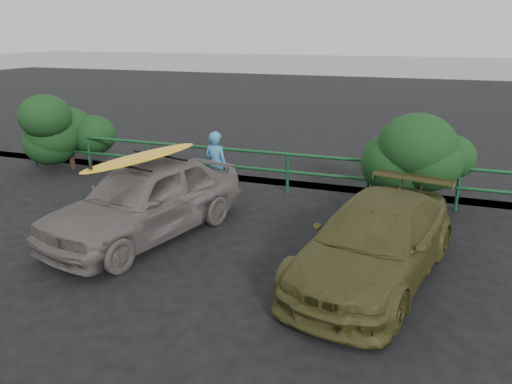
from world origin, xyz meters
TOP-DOWN VIEW (x-y plane):
  - ground at (0.00, 0.00)m, footprint 80.00×80.00m
  - ocean at (0.00, 60.00)m, footprint 200.00×200.00m
  - guardrail at (0.00, 5.00)m, footprint 14.00×0.08m
  - shrub_left at (-4.80, 5.40)m, footprint 3.20×2.40m
  - shrub_right at (5.00, 5.50)m, footprint 3.20×2.40m
  - sedan at (-0.85, 1.37)m, footprint 2.81×4.78m
  - olive_vehicle at (3.64, 1.07)m, footprint 2.71×4.75m
  - man at (-0.44, 3.85)m, footprint 0.69×0.53m
  - roof_rack at (-0.85, 1.37)m, footprint 1.62×1.31m
  - surfboard at (-0.85, 1.37)m, footprint 1.27×2.96m

SIDE VIEW (x-z plane):
  - ground at x=0.00m, z-range 0.00..0.00m
  - ocean at x=0.00m, z-range 0.00..0.00m
  - guardrail at x=0.00m, z-range 0.00..1.04m
  - olive_vehicle at x=3.64m, z-range 0.00..1.30m
  - sedan at x=-0.85m, z-range 0.00..1.53m
  - man at x=-0.44m, z-range 0.00..1.69m
  - shrub_right at x=5.00m, z-range 0.00..1.92m
  - shrub_left at x=-4.80m, z-range 0.00..2.02m
  - roof_rack at x=-0.85m, z-range 1.53..1.57m
  - surfboard at x=-0.85m, z-range 1.57..1.66m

